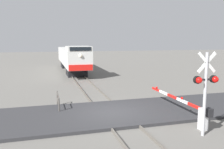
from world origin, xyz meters
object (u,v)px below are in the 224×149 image
at_px(locomotive, 72,57).
at_px(crossing_signal, 206,85).
at_px(guard_railing, 58,100).
at_px(crossing_gate, 193,110).

bearing_deg(locomotive, crossing_signal, -82.75).
relative_size(crossing_signal, guard_railing, 1.83).
distance_m(locomotive, crossing_gate, 23.47).
height_order(crossing_signal, guard_railing, crossing_signal).
distance_m(locomotive, guard_railing, 18.87).
relative_size(crossing_gate, guard_railing, 2.95).
xyz_separation_m(locomotive, crossing_gate, (3.59, -23.16, -1.20)).
height_order(crossing_signal, crossing_gate, crossing_signal).
relative_size(locomotive, guard_railing, 8.30).
height_order(locomotive, crossing_signal, crossing_signal).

